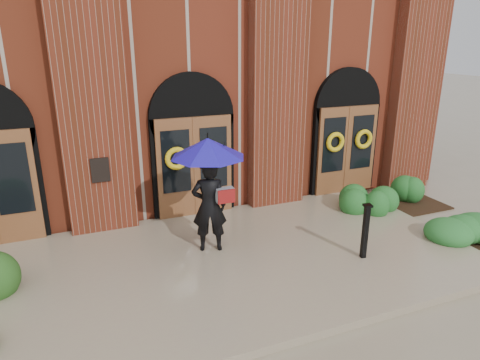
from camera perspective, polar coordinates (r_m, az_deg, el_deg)
ground at (r=8.85m, az=-0.65°, el=-11.71°), size 90.00×90.00×0.00m
landing at (r=8.93m, az=-1.01°, el=-10.85°), size 10.00×5.30×0.15m
church_building at (r=16.18m, az=-12.60°, el=14.64°), size 16.20×12.53×7.00m
man_with_umbrella at (r=8.64m, az=-4.20°, el=0.90°), size 1.89×1.89×2.42m
metal_post at (r=9.04m, az=16.37°, el=-6.42°), size 0.18×0.18×1.16m
hedge_wall_right at (r=12.33m, az=19.99°, el=-2.10°), size 2.76×1.10×0.71m
hedge_front_right at (r=11.02m, az=26.41°, el=-5.81°), size 1.60×1.37×0.57m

